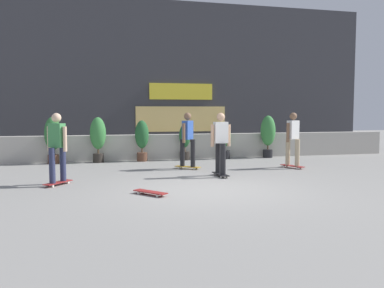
% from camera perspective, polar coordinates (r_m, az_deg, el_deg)
% --- Properties ---
extents(ground_plane, '(48.00, 48.00, 0.00)m').
position_cam_1_polar(ground_plane, '(9.14, 2.25, -6.36)').
color(ground_plane, gray).
extents(planter_wall, '(18.00, 0.40, 0.90)m').
position_cam_1_polar(planter_wall, '(14.89, -4.13, -0.39)').
color(planter_wall, '#B2ADA3').
rests_on(planter_wall, ground).
extents(building_backdrop, '(20.00, 2.08, 6.50)m').
position_cam_1_polar(building_backdrop, '(18.85, -6.24, 9.15)').
color(building_backdrop, '#38383D').
rests_on(building_backdrop, ground).
extents(potted_plant_0, '(0.54, 0.54, 1.56)m').
position_cam_1_polar(potted_plant_0, '(14.26, -18.84, 1.01)').
color(potted_plant_0, brown).
rests_on(potted_plant_0, ground).
extents(potted_plant_1, '(0.53, 0.53, 1.54)m').
position_cam_1_polar(potted_plant_1, '(14.20, -12.98, 1.09)').
color(potted_plant_1, '#2D2823').
rests_on(potted_plant_1, ground).
extents(potted_plant_2, '(0.48, 0.48, 1.42)m').
position_cam_1_polar(potted_plant_2, '(14.30, -7.00, 0.86)').
color(potted_plant_2, brown).
rests_on(potted_plant_2, ground).
extents(potted_plant_3, '(0.40, 0.40, 1.27)m').
position_cam_1_polar(potted_plant_3, '(14.57, -1.03, 0.50)').
color(potted_plant_3, '#2D2823').
rests_on(potted_plant_3, ground).
extents(potted_plant_4, '(0.42, 0.42, 1.30)m').
position_cam_1_polar(potted_plant_4, '(14.98, 4.63, 0.70)').
color(potted_plant_4, black).
rests_on(potted_plant_4, ground).
extents(potted_plant_5, '(0.55, 0.55, 1.58)m').
position_cam_1_polar(potted_plant_5, '(15.58, 10.55, 1.52)').
color(potted_plant_5, black).
rests_on(potted_plant_5, ground).
extents(skater_by_wall_right, '(0.73, 0.68, 1.70)m').
position_cam_1_polar(skater_by_wall_right, '(12.26, -0.62, 0.87)').
color(skater_by_wall_right, '#BF8C26').
rests_on(skater_by_wall_right, ground).
extents(skater_far_right, '(0.56, 0.81, 1.70)m').
position_cam_1_polar(skater_far_right, '(10.85, 4.01, 0.37)').
color(skater_far_right, black).
rests_on(skater_far_right, ground).
extents(skater_far_left, '(0.65, 0.76, 1.70)m').
position_cam_1_polar(skater_far_left, '(10.05, -18.29, -0.18)').
color(skater_far_left, maroon).
rests_on(skater_far_left, ground).
extents(skater_by_wall_left, '(0.52, 0.81, 1.70)m').
position_cam_1_polar(skater_by_wall_left, '(12.82, 13.88, 0.90)').
color(skater_by_wall_left, maroon).
rests_on(skater_by_wall_left, ground).
extents(skateboard_near_camera, '(0.67, 0.74, 0.08)m').
position_cam_1_polar(skateboard_near_camera, '(8.58, -5.83, -6.68)').
color(skateboard_near_camera, maroon).
rests_on(skateboard_near_camera, ground).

